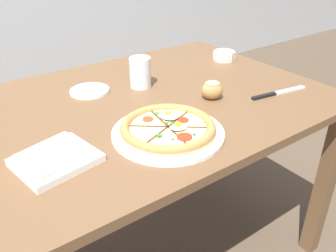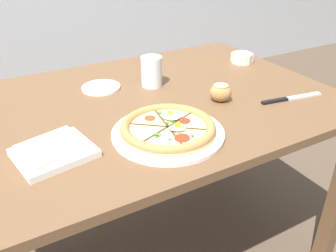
{
  "view_description": "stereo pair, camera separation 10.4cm",
  "coord_description": "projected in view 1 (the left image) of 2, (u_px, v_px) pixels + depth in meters",
  "views": [
    {
      "loc": [
        -0.51,
        -0.99,
        1.3
      ],
      "look_at": [
        0.02,
        -0.25,
        0.79
      ],
      "focal_mm": 38.0,
      "sensor_mm": 36.0,
      "label": 1
    },
    {
      "loc": [
        -0.42,
        -1.04,
        1.3
      ],
      "look_at": [
        0.02,
        -0.25,
        0.79
      ],
      "focal_mm": 38.0,
      "sensor_mm": 36.0,
      "label": 2
    }
  ],
  "objects": [
    {
      "name": "knife_main",
      "position": [
        278.0,
        93.0,
        1.32
      ],
      "size": [
        0.25,
        0.06,
        0.01
      ],
      "rotation": [
        0.0,
        0.0,
        -0.15
      ],
      "color": "silver",
      "rests_on": "dining_table"
    },
    {
      "name": "side_saucer",
      "position": [
        90.0,
        91.0,
        1.33
      ],
      "size": [
        0.15,
        0.15,
        0.01
      ],
      "color": "white",
      "rests_on": "dining_table"
    },
    {
      "name": "pizza",
      "position": [
        168.0,
        129.0,
        1.05
      ],
      "size": [
        0.33,
        0.33,
        0.05
      ],
      "color": "white",
      "rests_on": "dining_table"
    },
    {
      "name": "dining_table",
      "position": [
        122.0,
        130.0,
        1.27
      ],
      "size": [
        1.51,
        0.94,
        0.76
      ],
      "color": "brown",
      "rests_on": "ground_plane"
    },
    {
      "name": "napkin_folded",
      "position": [
        56.0,
        158.0,
        0.92
      ],
      "size": [
        0.22,
        0.2,
        0.04
      ],
      "rotation": [
        0.0,
        0.0,
        0.17
      ],
      "color": "white",
      "rests_on": "dining_table"
    },
    {
      "name": "bread_piece_mid",
      "position": [
        212.0,
        90.0,
        1.26
      ],
      "size": [
        0.1,
        0.09,
        0.07
      ],
      "rotation": [
        0.0,
        0.0,
        2.52
      ],
      "color": "#B27F47",
      "rests_on": "dining_table"
    },
    {
      "name": "water_glass",
      "position": [
        140.0,
        74.0,
        1.36
      ],
      "size": [
        0.08,
        0.08,
        0.12
      ],
      "color": "white",
      "rests_on": "dining_table"
    },
    {
      "name": "ramekin_bowl",
      "position": [
        224.0,
        55.0,
        1.65
      ],
      "size": [
        0.1,
        0.1,
        0.04
      ],
      "color": "silver",
      "rests_on": "dining_table"
    }
  ]
}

